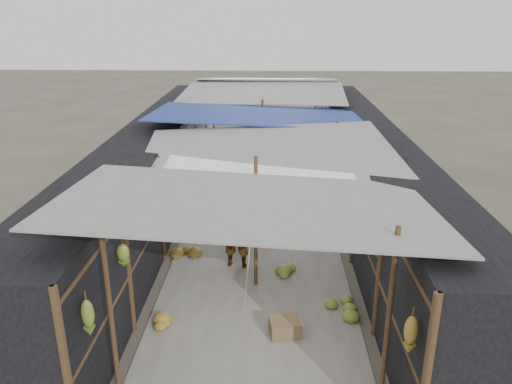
# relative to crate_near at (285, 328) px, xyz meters

# --- Properties ---
(aisle_slab) EXTENTS (3.60, 16.00, 0.02)m
(aisle_slab) POSITION_rel_crate_near_xyz_m (-0.52, 5.09, -0.14)
(aisle_slab) COLOR #9E998E
(aisle_slab) RESTS_ON ground
(stall_left) EXTENTS (1.40, 15.00, 2.30)m
(stall_left) POSITION_rel_crate_near_xyz_m (-3.22, 5.09, 1.00)
(stall_left) COLOR black
(stall_left) RESTS_ON ground
(stall_right) EXTENTS (1.40, 15.00, 2.30)m
(stall_right) POSITION_rel_crate_near_xyz_m (2.18, 5.09, 1.00)
(stall_right) COLOR black
(stall_right) RESTS_ON ground
(crate_near) EXTENTS (0.55, 0.47, 0.29)m
(crate_near) POSITION_rel_crate_near_xyz_m (0.00, 0.00, 0.00)
(crate_near) COLOR #926C4A
(crate_near) RESTS_ON ground
(crate_mid) EXTENTS (0.54, 0.48, 0.27)m
(crate_mid) POSITION_rel_crate_near_xyz_m (0.20, 4.34, -0.01)
(crate_mid) COLOR #926C4A
(crate_mid) RESTS_ON ground
(crate_back) EXTENTS (0.54, 0.48, 0.28)m
(crate_back) POSITION_rel_crate_near_xyz_m (-1.76, 7.09, -0.01)
(crate_back) COLOR #926C4A
(crate_back) RESTS_ON ground
(black_basin) EXTENTS (0.54, 0.54, 0.16)m
(black_basin) POSITION_rel_crate_near_xyz_m (1.18, 8.40, -0.07)
(black_basin) COLOR black
(black_basin) RESTS_ON ground
(vendor_elderly) EXTENTS (0.68, 0.49, 1.71)m
(vendor_elderly) POSITION_rel_crate_near_xyz_m (-0.95, 2.33, 0.71)
(vendor_elderly) COLOR white
(vendor_elderly) RESTS_ON ground
(shopper_blue) EXTENTS (0.88, 0.73, 1.68)m
(shopper_blue) POSITION_rel_crate_near_xyz_m (-0.83, 3.29, 0.69)
(shopper_blue) COLOR #1F4F9C
(shopper_blue) RESTS_ON ground
(vendor_seated) EXTENTS (0.45, 0.64, 0.89)m
(vendor_seated) POSITION_rel_crate_near_xyz_m (1.18, 6.35, 0.30)
(vendor_seated) COLOR #4A4740
(vendor_seated) RESTS_ON ground
(market_canopy) EXTENTS (5.62, 15.20, 2.77)m
(market_canopy) POSITION_rel_crate_near_xyz_m (-0.49, 5.43, 2.26)
(market_canopy) COLOR brown
(market_canopy) RESTS_ON ground
(hanging_bananas) EXTENTS (3.95, 13.79, 0.81)m
(hanging_bananas) POSITION_rel_crate_near_xyz_m (-0.43, 5.20, 1.50)
(hanging_bananas) COLOR olive
(hanging_bananas) RESTS_ON ground
(floor_bananas) EXTENTS (3.95, 9.20, 0.35)m
(floor_bananas) POSITION_rel_crate_near_xyz_m (-0.16, 3.92, 0.01)
(floor_bananas) COLOR olive
(floor_bananas) RESTS_ON ground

